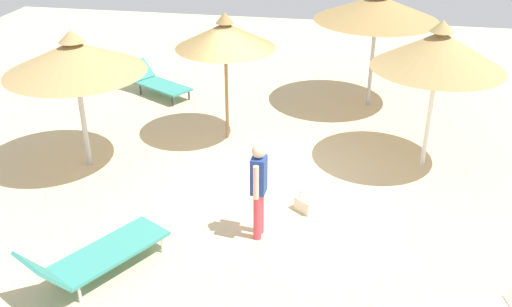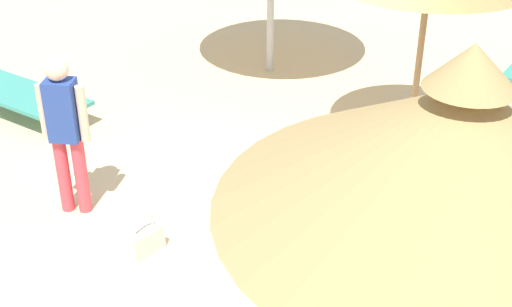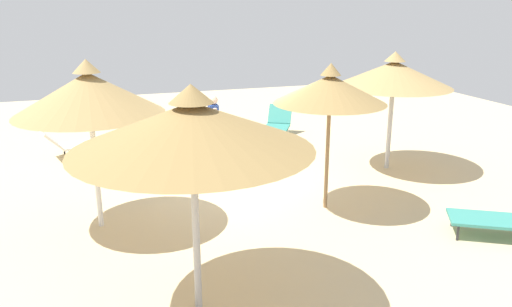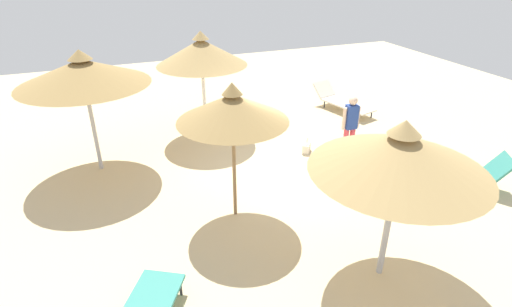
{
  "view_description": "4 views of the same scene",
  "coord_description": "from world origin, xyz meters",
  "px_view_note": "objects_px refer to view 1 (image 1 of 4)",
  "views": [
    {
      "loc": [
        -9.54,
        -1.59,
        5.45
      ],
      "look_at": [
        -0.51,
        0.08,
        0.7
      ],
      "focal_mm": 40.31,
      "sensor_mm": 36.0,
      "label": 1
    },
    {
      "loc": [
        0.19,
        -6.06,
        4.02
      ],
      "look_at": [
        -0.18,
        -0.27,
        0.73
      ],
      "focal_mm": 49.7,
      "sensor_mm": 36.0,
      "label": 2
    },
    {
      "loc": [
        9.5,
        -3.01,
        3.77
      ],
      "look_at": [
        0.13,
        0.12,
        0.78
      ],
      "focal_mm": 35.31,
      "sensor_mm": 36.0,
      "label": 3
    },
    {
      "loc": [
        3.53,
        7.5,
        4.79
      ],
      "look_at": [
        0.52,
        -0.23,
        0.57
      ],
      "focal_mm": 28.35,
      "sensor_mm": 36.0,
      "label": 4
    }
  ],
  "objects_px": {
    "lounge_chair_far_left": "(94,256)",
    "parasol_umbrella_back": "(377,8)",
    "handbag": "(304,204)",
    "lounge_chair_near_left": "(157,82)",
    "person_standing_center": "(259,185)",
    "parasol_umbrella_near_right": "(439,50)",
    "parasol_umbrella_edge": "(225,35)",
    "parasol_umbrella_far_right": "(74,57)"
  },
  "relations": [
    {
      "from": "parasol_umbrella_edge",
      "to": "lounge_chair_far_left",
      "type": "relative_size",
      "value": 1.24
    },
    {
      "from": "handbag",
      "to": "lounge_chair_near_left",
      "type": "bearing_deg",
      "value": 41.94
    },
    {
      "from": "parasol_umbrella_near_right",
      "to": "parasol_umbrella_edge",
      "type": "xyz_separation_m",
      "value": [
        0.49,
        4.09,
        -0.07
      ]
    },
    {
      "from": "parasol_umbrella_near_right",
      "to": "parasol_umbrella_edge",
      "type": "relative_size",
      "value": 1.06
    },
    {
      "from": "handbag",
      "to": "person_standing_center",
      "type": "bearing_deg",
      "value": 142.03
    },
    {
      "from": "parasol_umbrella_edge",
      "to": "person_standing_center",
      "type": "relative_size",
      "value": 1.67
    },
    {
      "from": "lounge_chair_far_left",
      "to": "lounge_chair_near_left",
      "type": "bearing_deg",
      "value": 12.09
    },
    {
      "from": "parasol_umbrella_edge",
      "to": "person_standing_center",
      "type": "height_order",
      "value": "parasol_umbrella_edge"
    },
    {
      "from": "parasol_umbrella_far_right",
      "to": "parasol_umbrella_back",
      "type": "height_order",
      "value": "parasol_umbrella_back"
    },
    {
      "from": "parasol_umbrella_back",
      "to": "parasol_umbrella_near_right",
      "type": "xyz_separation_m",
      "value": [
        -2.94,
        -1.1,
        -0.05
      ]
    },
    {
      "from": "parasol_umbrella_far_right",
      "to": "lounge_chair_far_left",
      "type": "height_order",
      "value": "parasol_umbrella_far_right"
    },
    {
      "from": "parasol_umbrella_far_right",
      "to": "lounge_chair_far_left",
      "type": "distance_m",
      "value": 4.04
    },
    {
      "from": "parasol_umbrella_back",
      "to": "handbag",
      "type": "distance_m",
      "value": 5.65
    },
    {
      "from": "parasol_umbrella_back",
      "to": "parasol_umbrella_near_right",
      "type": "height_order",
      "value": "parasol_umbrella_near_right"
    },
    {
      "from": "parasol_umbrella_far_right",
      "to": "person_standing_center",
      "type": "height_order",
      "value": "parasol_umbrella_far_right"
    },
    {
      "from": "parasol_umbrella_near_right",
      "to": "person_standing_center",
      "type": "xyz_separation_m",
      "value": [
        -2.97,
        2.78,
        -1.41
      ]
    },
    {
      "from": "handbag",
      "to": "lounge_chair_far_left",
      "type": "bearing_deg",
      "value": 129.26
    },
    {
      "from": "parasol_umbrella_back",
      "to": "lounge_chair_near_left",
      "type": "xyz_separation_m",
      "value": [
        -0.29,
        5.33,
        -2.04
      ]
    },
    {
      "from": "parasol_umbrella_far_right",
      "to": "parasol_umbrella_near_right",
      "type": "xyz_separation_m",
      "value": [
        1.2,
        -6.53,
        0.13
      ]
    },
    {
      "from": "lounge_chair_near_left",
      "to": "person_standing_center",
      "type": "bearing_deg",
      "value": -146.97
    },
    {
      "from": "parasol_umbrella_edge",
      "to": "lounge_chair_far_left",
      "type": "distance_m",
      "value": 5.33
    },
    {
      "from": "parasol_umbrella_far_right",
      "to": "parasol_umbrella_back",
      "type": "distance_m",
      "value": 6.82
    },
    {
      "from": "person_standing_center",
      "to": "handbag",
      "type": "bearing_deg",
      "value": -37.97
    },
    {
      "from": "parasol_umbrella_edge",
      "to": "lounge_chair_near_left",
      "type": "height_order",
      "value": "parasol_umbrella_edge"
    },
    {
      "from": "lounge_chair_near_left",
      "to": "parasol_umbrella_back",
      "type": "bearing_deg",
      "value": -86.89
    },
    {
      "from": "parasol_umbrella_back",
      "to": "handbag",
      "type": "height_order",
      "value": "parasol_umbrella_back"
    },
    {
      "from": "parasol_umbrella_near_right",
      "to": "handbag",
      "type": "xyz_separation_m",
      "value": [
        -2.14,
        2.14,
        -2.21
      ]
    },
    {
      "from": "lounge_chair_far_left",
      "to": "person_standing_center",
      "type": "bearing_deg",
      "value": -55.92
    },
    {
      "from": "person_standing_center",
      "to": "handbag",
      "type": "xyz_separation_m",
      "value": [
        0.83,
        -0.65,
        -0.8
      ]
    },
    {
      "from": "person_standing_center",
      "to": "lounge_chair_far_left",
      "type": "bearing_deg",
      "value": 124.08
    },
    {
      "from": "parasol_umbrella_edge",
      "to": "lounge_chair_near_left",
      "type": "relative_size",
      "value": 1.39
    },
    {
      "from": "parasol_umbrella_edge",
      "to": "lounge_chair_far_left",
      "type": "bearing_deg",
      "value": 170.43
    },
    {
      "from": "parasol_umbrella_edge",
      "to": "parasol_umbrella_far_right",
      "type": "bearing_deg",
      "value": 124.88
    },
    {
      "from": "lounge_chair_far_left",
      "to": "parasol_umbrella_back",
      "type": "bearing_deg",
      "value": -27.44
    },
    {
      "from": "parasol_umbrella_back",
      "to": "parasol_umbrella_edge",
      "type": "bearing_deg",
      "value": 129.23
    },
    {
      "from": "parasol_umbrella_near_right",
      "to": "lounge_chair_near_left",
      "type": "xyz_separation_m",
      "value": [
        2.65,
        6.44,
        -1.99
      ]
    },
    {
      "from": "lounge_chair_near_left",
      "to": "handbag",
      "type": "bearing_deg",
      "value": -138.06
    },
    {
      "from": "parasol_umbrella_near_right",
      "to": "person_standing_center",
      "type": "height_order",
      "value": "parasol_umbrella_near_right"
    },
    {
      "from": "parasol_umbrella_near_right",
      "to": "person_standing_center",
      "type": "relative_size",
      "value": 1.77
    },
    {
      "from": "parasol_umbrella_back",
      "to": "lounge_chair_far_left",
      "type": "xyz_separation_m",
      "value": [
        -7.36,
        3.82,
        -2.02
      ]
    },
    {
      "from": "parasol_umbrella_near_right",
      "to": "parasol_umbrella_far_right",
      "type": "bearing_deg",
      "value": 100.43
    },
    {
      "from": "parasol_umbrella_near_right",
      "to": "lounge_chair_far_left",
      "type": "distance_m",
      "value": 6.91
    }
  ]
}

